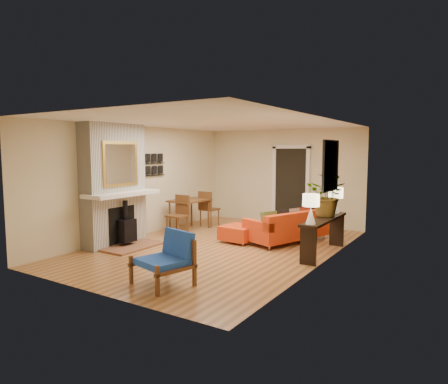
{
  "coord_description": "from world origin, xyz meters",
  "views": [
    {
      "loc": [
        4.51,
        -6.93,
        2.04
      ],
      "look_at": [
        0.0,
        0.2,
        1.15
      ],
      "focal_mm": 32.0,
      "sensor_mm": 36.0,
      "label": 1
    }
  ],
  "objects_px": {
    "lamp_near": "(311,205)",
    "houseplant": "(328,195)",
    "lamp_far": "(336,197)",
    "console_table": "(324,226)",
    "sofa": "(290,227)",
    "ottoman": "(239,233)",
    "blue_chair": "(168,256)",
    "dining_table": "(192,206)"
  },
  "relations": [
    {
      "from": "lamp_near",
      "to": "houseplant",
      "type": "xyz_separation_m",
      "value": [
        -0.01,
        0.97,
        0.09
      ]
    },
    {
      "from": "houseplant",
      "to": "lamp_far",
      "type": "bearing_deg",
      "value": 88.83
    },
    {
      "from": "console_table",
      "to": "lamp_far",
      "type": "distance_m",
      "value": 0.86
    },
    {
      "from": "console_table",
      "to": "lamp_near",
      "type": "xyz_separation_m",
      "value": [
        0.0,
        -0.76,
        0.49
      ]
    },
    {
      "from": "sofa",
      "to": "ottoman",
      "type": "distance_m",
      "value": 1.14
    },
    {
      "from": "console_table",
      "to": "blue_chair",
      "type": "bearing_deg",
      "value": -116.5
    },
    {
      "from": "lamp_far",
      "to": "houseplant",
      "type": "bearing_deg",
      "value": -91.17
    },
    {
      "from": "houseplant",
      "to": "blue_chair",
      "type": "bearing_deg",
      "value": -114.74
    },
    {
      "from": "sofa",
      "to": "lamp_far",
      "type": "xyz_separation_m",
      "value": [
        0.99,
        0.04,
        0.72
      ]
    },
    {
      "from": "sofa",
      "to": "console_table",
      "type": "bearing_deg",
      "value": -34.14
    },
    {
      "from": "blue_chair",
      "to": "lamp_far",
      "type": "xyz_separation_m",
      "value": [
        1.46,
        3.64,
        0.63
      ]
    },
    {
      "from": "ottoman",
      "to": "houseplant",
      "type": "bearing_deg",
      "value": 4.34
    },
    {
      "from": "lamp_near",
      "to": "ottoman",
      "type": "bearing_deg",
      "value": 156.97
    },
    {
      "from": "dining_table",
      "to": "houseplant",
      "type": "relative_size",
      "value": 2.07
    },
    {
      "from": "dining_table",
      "to": "lamp_far",
      "type": "xyz_separation_m",
      "value": [
        3.64,
        0.13,
        0.44
      ]
    },
    {
      "from": "ottoman",
      "to": "dining_table",
      "type": "distance_m",
      "value": 1.82
    },
    {
      "from": "sofa",
      "to": "houseplant",
      "type": "distance_m",
      "value": 1.35
    },
    {
      "from": "blue_chair",
      "to": "lamp_near",
      "type": "height_order",
      "value": "lamp_near"
    },
    {
      "from": "dining_table",
      "to": "lamp_near",
      "type": "xyz_separation_m",
      "value": [
        3.64,
        -1.33,
        0.44
      ]
    },
    {
      "from": "ottoman",
      "to": "lamp_far",
      "type": "xyz_separation_m",
      "value": [
        1.95,
        0.64,
        0.85
      ]
    },
    {
      "from": "blue_chair",
      "to": "sofa",
      "type": "bearing_deg",
      "value": 82.6
    },
    {
      "from": "sofa",
      "to": "houseplant",
      "type": "height_order",
      "value": "houseplant"
    },
    {
      "from": "console_table",
      "to": "houseplant",
      "type": "xyz_separation_m",
      "value": [
        -0.01,
        0.22,
        0.58
      ]
    },
    {
      "from": "dining_table",
      "to": "console_table",
      "type": "relative_size",
      "value": 0.96
    },
    {
      "from": "ottoman",
      "to": "houseplant",
      "type": "distance_m",
      "value": 2.16
    },
    {
      "from": "dining_table",
      "to": "console_table",
      "type": "bearing_deg",
      "value": -9.0
    },
    {
      "from": "blue_chair",
      "to": "console_table",
      "type": "xyz_separation_m",
      "value": [
        1.46,
        2.93,
        0.14
      ]
    },
    {
      "from": "sofa",
      "to": "ottoman",
      "type": "bearing_deg",
      "value": -147.84
    },
    {
      "from": "ottoman",
      "to": "console_table",
      "type": "xyz_separation_m",
      "value": [
        1.95,
        -0.07,
        0.37
      ]
    },
    {
      "from": "blue_chair",
      "to": "lamp_far",
      "type": "bearing_deg",
      "value": 68.14
    },
    {
      "from": "houseplant",
      "to": "sofa",
      "type": "bearing_deg",
      "value": 155.18
    },
    {
      "from": "console_table",
      "to": "lamp_far",
      "type": "height_order",
      "value": "lamp_far"
    },
    {
      "from": "blue_chair",
      "to": "houseplant",
      "type": "height_order",
      "value": "houseplant"
    },
    {
      "from": "console_table",
      "to": "lamp_near",
      "type": "bearing_deg",
      "value": -90.0
    },
    {
      "from": "ottoman",
      "to": "blue_chair",
      "type": "height_order",
      "value": "blue_chair"
    },
    {
      "from": "sofa",
      "to": "ottoman",
      "type": "height_order",
      "value": "sofa"
    },
    {
      "from": "console_table",
      "to": "lamp_far",
      "type": "relative_size",
      "value": 3.43
    },
    {
      "from": "blue_chair",
      "to": "houseplant",
      "type": "xyz_separation_m",
      "value": [
        1.45,
        3.15,
        0.72
      ]
    },
    {
      "from": "ottoman",
      "to": "dining_table",
      "type": "relative_size",
      "value": 0.43
    },
    {
      "from": "ottoman",
      "to": "lamp_near",
      "type": "height_order",
      "value": "lamp_near"
    },
    {
      "from": "lamp_near",
      "to": "lamp_far",
      "type": "bearing_deg",
      "value": 90.0
    },
    {
      "from": "blue_chair",
      "to": "lamp_far",
      "type": "height_order",
      "value": "lamp_far"
    }
  ]
}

